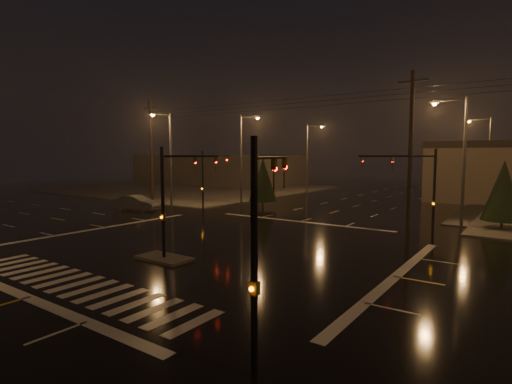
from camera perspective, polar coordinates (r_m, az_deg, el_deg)
ground at (r=24.91m, az=-6.09°, el=-7.64°), size 140.00×140.00×0.00m
sidewalk_nw at (r=66.91m, az=-8.58°, el=0.47°), size 36.00×36.00×0.12m
median_island at (r=22.13m, az=-13.00°, el=-9.20°), size 3.00×1.60×0.15m
crosswalk at (r=19.30m, az=-24.33°, el=-11.89°), size 15.00×2.60×0.01m
stop_bar_near at (r=18.43m, az=-29.82°, el=-12.95°), size 16.00×0.50×0.01m
stop_bar_far at (r=33.82m, az=6.29°, el=-4.22°), size 16.00×0.50×0.01m
commercial_block at (r=79.00m, az=-5.23°, el=3.22°), size 30.00×18.00×5.60m
signal_mast_median at (r=22.14m, az=-11.41°, el=0.50°), size 0.25×4.59×6.00m
signal_mast_ne at (r=29.20m, az=22.09°, el=1.42°), size 4.84×1.86×6.00m
signal_mast_nw at (r=38.21m, az=-6.89°, el=2.57°), size 4.84×1.86×6.00m
signal_mast_se at (r=10.46m, az=0.89°, el=-4.82°), size 1.55×3.87×6.00m
streetlight_1 at (r=45.33m, az=-1.84°, el=5.56°), size 2.77×0.32×10.00m
streetlight_2 at (r=58.92m, az=7.57°, el=5.44°), size 2.77×0.32×10.00m
streetlight_3 at (r=34.61m, az=27.13°, el=5.10°), size 2.77×0.32×10.00m
streetlight_4 at (r=54.49m, az=30.06°, el=4.81°), size 2.77×0.32×10.00m
streetlight_5 at (r=43.50m, az=-12.41°, el=5.45°), size 0.32×2.77×10.00m
utility_pole_0 at (r=49.86m, az=-14.72°, el=5.74°), size 2.20×0.32×12.00m
utility_pole_1 at (r=33.26m, az=21.21°, el=5.90°), size 2.20×0.32×12.00m
conifer_0 at (r=34.82m, az=31.83°, el=0.18°), size 2.89×2.89×5.21m
conifer_3 at (r=42.47m, az=1.00°, el=1.83°), size 2.97×2.97×5.35m
car_crossing at (r=41.97m, az=-16.72°, el=-1.50°), size 5.00×2.83×1.56m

